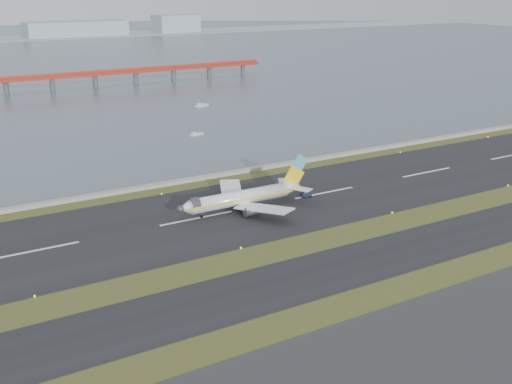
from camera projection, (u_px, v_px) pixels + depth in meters
ground at (258, 261)px, 137.23m from camera, size 1000.00×1000.00×0.00m
taxiway_strip at (290, 282)px, 127.45m from camera, size 1000.00×18.00×0.10m
runway_strip at (197, 219)px, 161.65m from camera, size 1000.00×45.00×0.10m
seawall at (151, 186)px, 185.94m from camera, size 1000.00×2.50×1.00m
red_pier at (52, 78)px, 348.36m from camera, size 260.00×5.00×10.20m
airliner at (245, 197)px, 167.10m from camera, size 38.52×32.89×12.80m
pushback_tug at (306, 194)px, 177.48m from camera, size 3.08×2.18×1.80m
workboat_near at (196, 134)px, 249.57m from camera, size 6.24×3.52×1.45m
workboat_far at (201, 105)px, 307.31m from camera, size 8.14×5.42×1.90m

